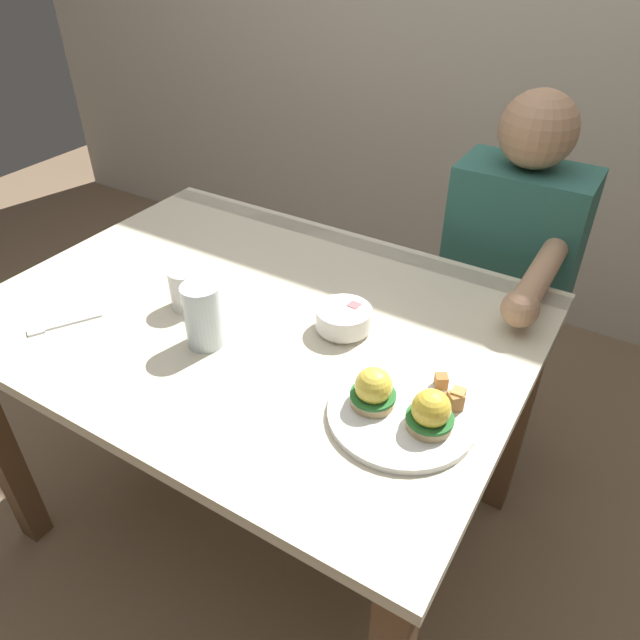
{
  "coord_description": "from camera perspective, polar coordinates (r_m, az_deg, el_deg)",
  "views": [
    {
      "loc": [
        0.7,
        -0.86,
        1.51
      ],
      "look_at": [
        0.17,
        0.0,
        0.78
      ],
      "focal_mm": 33.34,
      "sensor_mm": 36.0,
      "label": 1
    }
  ],
  "objects": [
    {
      "name": "eggs_benedict_plate",
      "position": [
        1.08,
        8.02,
        -8.31
      ],
      "size": [
        0.27,
        0.27,
        0.09
      ],
      "color": "white",
      "rests_on": "dining_table"
    },
    {
      "name": "dining_table",
      "position": [
        1.41,
        -5.85,
        -2.72
      ],
      "size": [
        1.2,
        0.9,
        0.74
      ],
      "color": "beige",
      "rests_on": "ground_plane"
    },
    {
      "name": "ground_plane",
      "position": [
        1.87,
        -4.63,
        -18.07
      ],
      "size": [
        6.0,
        6.0,
        0.0
      ],
      "primitive_type": "plane",
      "color": "#7F664C"
    },
    {
      "name": "coffee_mug",
      "position": [
        1.36,
        -12.54,
        3.08
      ],
      "size": [
        0.11,
        0.08,
        0.09
      ],
      "color": "white",
      "rests_on": "dining_table"
    },
    {
      "name": "water_glass_near",
      "position": [
        1.24,
        -11.1,
        0.12
      ],
      "size": [
        0.08,
        0.08,
        0.14
      ],
      "color": "silver",
      "rests_on": "dining_table"
    },
    {
      "name": "fork",
      "position": [
        1.41,
        -23.69,
        -0.46
      ],
      "size": [
        0.1,
        0.14,
        0.0
      ],
      "color": "silver",
      "rests_on": "dining_table"
    },
    {
      "name": "diner_person",
      "position": [
        1.72,
        17.43,
        4.11
      ],
      "size": [
        0.34,
        0.54,
        1.14
      ],
      "color": "#33333D",
      "rests_on": "ground_plane"
    },
    {
      "name": "fruit_bowl",
      "position": [
        1.27,
        2.23,
        0.16
      ],
      "size": [
        0.12,
        0.12,
        0.06
      ],
      "color": "white",
      "rests_on": "dining_table"
    }
  ]
}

